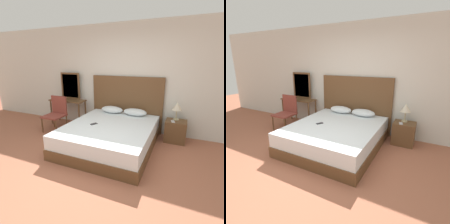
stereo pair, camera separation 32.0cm
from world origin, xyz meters
The scene contains 13 objects.
ground_plane centered at (0.00, 0.00, 0.00)m, with size 16.00×16.00×0.00m, color #9E5B42.
wall_back centered at (0.00, 2.26, 1.35)m, with size 10.00×0.06×2.70m.
bed centered at (-0.01, 1.13, 0.25)m, with size 1.80×2.07×0.50m.
headboard centered at (-0.01, 2.19, 0.71)m, with size 1.89×0.05×1.42m.
pillow_left centered at (-0.32, 1.96, 0.58)m, with size 0.58×0.31×0.17m.
pillow_right centered at (0.30, 1.96, 0.58)m, with size 0.58×0.31×0.17m.
phone_on_bed centered at (-0.34, 1.01, 0.50)m, with size 0.13×0.17×0.01m.
nightstand centered at (1.28, 1.92, 0.25)m, with size 0.46×0.39×0.50m.
table_lamp centered at (1.26, 2.00, 0.80)m, with size 0.22×0.22×0.41m.
phone_on_nightstand centered at (1.21, 1.82, 0.51)m, with size 0.10×0.16×0.01m.
vanity_desk centered at (-1.68, 1.92, 0.59)m, with size 1.04×0.41×0.73m.
vanity_mirror centered at (-1.68, 2.10, 1.10)m, with size 0.61×0.03×0.75m.
chair centered at (-1.71, 1.45, 0.50)m, with size 0.50×0.50×0.90m.
Camera 1 is at (1.38, -2.07, 1.80)m, focal length 28.00 mm.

